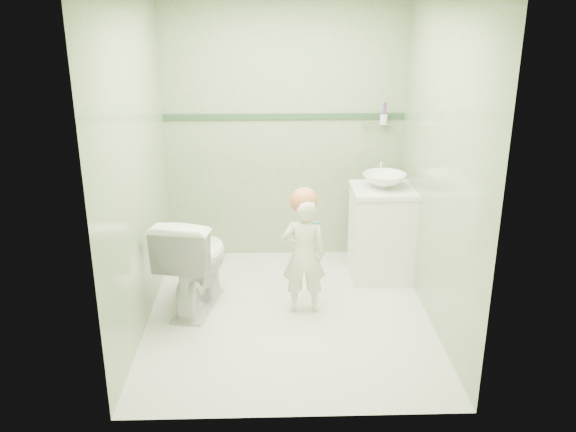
{
  "coord_description": "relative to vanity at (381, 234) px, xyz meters",
  "views": [
    {
      "loc": [
        -0.14,
        -4.3,
        2.39
      ],
      "look_at": [
        0.0,
        0.15,
        0.78
      ],
      "focal_mm": 38.26,
      "sensor_mm": 36.0,
      "label": 1
    }
  ],
  "objects": [
    {
      "name": "ground",
      "position": [
        -0.84,
        -0.7,
        -0.4
      ],
      "size": [
        2.5,
        2.5,
        0.0
      ],
      "primitive_type": "plane",
      "color": "silver",
      "rests_on": "ground"
    },
    {
      "name": "teal_toothbrush",
      "position": [
        -0.64,
        -0.74,
        0.39
      ],
      "size": [
        0.11,
        0.13,
        0.08
      ],
      "color": "#0B827E",
      "rests_on": "toddler"
    },
    {
      "name": "hair_cap",
      "position": [
        -0.72,
        -0.6,
        0.52
      ],
      "size": [
        0.21,
        0.21,
        0.21
      ],
      "primitive_type": "sphere",
      "color": "#C67542",
      "rests_on": "toddler"
    },
    {
      "name": "trim_stripe",
      "position": [
        -0.84,
        0.54,
        0.95
      ],
      "size": [
        2.2,
        0.02,
        0.05
      ],
      "primitive_type": "cube",
      "color": "#2D4F31",
      "rests_on": "room_shell"
    },
    {
      "name": "faucet",
      "position": [
        0.0,
        0.19,
        0.57
      ],
      "size": [
        0.03,
        0.13,
        0.18
      ],
      "color": "silver",
      "rests_on": "counter"
    },
    {
      "name": "counter",
      "position": [
        0.0,
        0.0,
        0.41
      ],
      "size": [
        0.54,
        0.52,
        0.04
      ],
      "primitive_type": "cube",
      "color": "white",
      "rests_on": "vanity"
    },
    {
      "name": "cup_holder",
      "position": [
        0.05,
        0.48,
        0.93
      ],
      "size": [
        0.26,
        0.07,
        0.21
      ],
      "color": "silver",
      "rests_on": "room_shell"
    },
    {
      "name": "room_shell",
      "position": [
        -0.84,
        -0.7,
        0.8
      ],
      "size": [
        2.5,
        2.54,
        2.4
      ],
      "color": "gray",
      "rests_on": "ground"
    },
    {
      "name": "vanity",
      "position": [
        0.0,
        0.0,
        0.0
      ],
      "size": [
        0.52,
        0.5,
        0.8
      ],
      "primitive_type": "cube",
      "color": "white",
      "rests_on": "ground"
    },
    {
      "name": "toilet",
      "position": [
        -1.58,
        -0.53,
        0.0
      ],
      "size": [
        0.61,
        0.87,
        0.81
      ],
      "primitive_type": "imported",
      "rotation": [
        0.0,
        0.0,
        2.93
      ],
      "color": "white",
      "rests_on": "ground"
    },
    {
      "name": "basin",
      "position": [
        0.0,
        0.0,
        0.49
      ],
      "size": [
        0.37,
        0.37,
        0.13
      ],
      "primitive_type": "imported",
      "color": "white",
      "rests_on": "counter"
    },
    {
      "name": "toddler",
      "position": [
        -0.72,
        -0.62,
        0.08
      ],
      "size": [
        0.35,
        0.24,
        0.95
      ],
      "primitive_type": "imported",
      "rotation": [
        0.0,
        0.0,
        3.17
      ],
      "color": "silver",
      "rests_on": "ground"
    }
  ]
}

